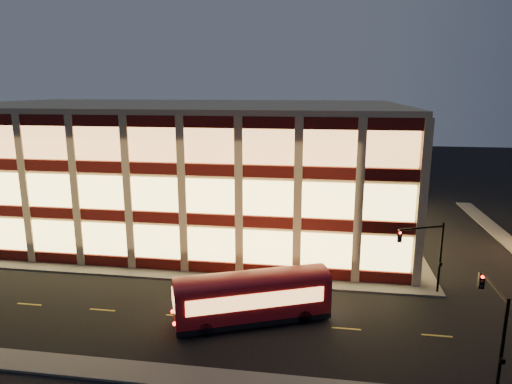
# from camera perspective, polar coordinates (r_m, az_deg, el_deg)

# --- Properties ---
(ground) EXTENTS (200.00, 200.00, 0.00)m
(ground) POSITION_cam_1_polar(r_m,az_deg,el_deg) (41.32, -12.30, -10.60)
(ground) COLOR black
(ground) RESTS_ON ground
(sidewalk_office_south) EXTENTS (54.00, 2.00, 0.15)m
(sidewalk_office_south) POSITION_cam_1_polar(r_m,az_deg,el_deg) (43.24, -15.60, -9.59)
(sidewalk_office_south) COLOR #514F4C
(sidewalk_office_south) RESTS_ON ground
(sidewalk_office_east) EXTENTS (2.00, 30.00, 0.15)m
(sidewalk_office_east) POSITION_cam_1_polar(r_m,az_deg,el_deg) (55.40, 17.57, -4.71)
(sidewalk_office_east) COLOR #514F4C
(sidewalk_office_east) RESTS_ON ground
(sidewalk_tower_west) EXTENTS (2.00, 30.00, 0.15)m
(sidewalk_tower_west) POSITION_cam_1_polar(r_m,az_deg,el_deg) (58.18, 28.36, -4.85)
(sidewalk_tower_west) COLOR #514F4C
(sidewalk_tower_west) RESTS_ON ground
(sidewalk_near) EXTENTS (100.00, 2.00, 0.15)m
(sidewalk_near) POSITION_cam_1_polar(r_m,az_deg,el_deg) (30.95, -21.38, -19.65)
(sidewalk_near) COLOR #514F4C
(sidewalk_near) RESTS_ON ground
(office_building) EXTENTS (50.45, 30.45, 14.50)m
(office_building) POSITION_cam_1_polar(r_m,az_deg,el_deg) (55.61, -9.29, 3.41)
(office_building) COLOR tan
(office_building) RESTS_ON ground
(traffic_signal_far) EXTENTS (3.79, 1.87, 6.00)m
(traffic_signal_far) POSITION_cam_1_polar(r_m,az_deg,el_deg) (38.35, 20.49, -6.43)
(traffic_signal_far) COLOR black
(traffic_signal_far) RESTS_ON ground
(traffic_signal_near) EXTENTS (0.32, 4.45, 6.00)m
(traffic_signal_near) POSITION_cam_1_polar(r_m,az_deg,el_deg) (28.65, 27.63, -13.77)
(traffic_signal_near) COLOR black
(traffic_signal_near) RESTS_ON ground
(trolley_bus) EXTENTS (11.15, 6.76, 3.71)m
(trolley_bus) POSITION_cam_1_polar(r_m,az_deg,el_deg) (32.96, -0.49, -12.66)
(trolley_bus) COLOR #970811
(trolley_bus) RESTS_ON ground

